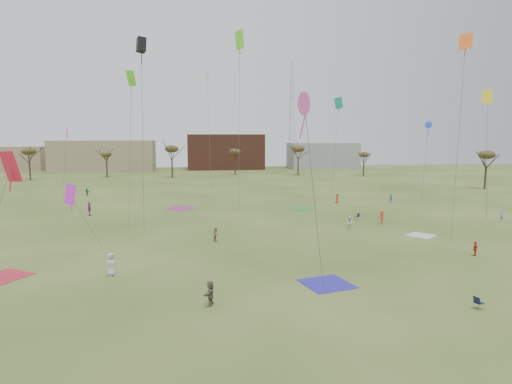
{
  "coord_description": "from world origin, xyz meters",
  "views": [
    {
      "loc": [
        -6.63,
        -32.6,
        11.31
      ],
      "look_at": [
        0.0,
        12.0,
        5.5
      ],
      "focal_mm": 30.36,
      "sensor_mm": 36.0,
      "label": 1
    }
  ],
  "objects": [
    {
      "name": "building_tan",
      "position": [
        -35.0,
        115.0,
        5.0
      ],
      "size": [
        32.0,
        14.0,
        10.0
      ],
      "primitive_type": "cube",
      "color": "#937F60",
      "rests_on": "ground"
    },
    {
      "name": "flyer_near_left",
      "position": [
        -13.29,
        2.92,
        0.95
      ],
      "size": [
        1.11,
        1.04,
        1.9
      ],
      "primitive_type": "imported",
      "rotation": [
        0.0,
        0.0,
        0.64
      ],
      "color": "silver",
      "rests_on": "ground"
    },
    {
      "name": "flyer_mid_b",
      "position": [
        17.73,
        19.87,
        0.94
      ],
      "size": [
        0.91,
        1.32,
        1.88
      ],
      "primitive_type": "imported",
      "rotation": [
        0.0,
        0.0,
        4.9
      ],
      "color": "#E9592B",
      "rests_on": "ground"
    },
    {
      "name": "spectator_mid_d",
      "position": [
        -21.32,
        31.54,
        0.97
      ],
      "size": [
        0.79,
        1.23,
        1.95
      ],
      "primitive_type": "imported",
      "rotation": [
        0.0,
        0.0,
        1.87
      ],
      "color": "#84377A",
      "rests_on": "ground"
    },
    {
      "name": "flyer_far_b",
      "position": [
        17.75,
        37.46,
        0.82
      ],
      "size": [
        0.85,
        0.95,
        1.63
      ],
      "primitive_type": "imported",
      "rotation": [
        0.0,
        0.0,
        1.05
      ],
      "color": "#C34921",
      "rests_on": "ground"
    },
    {
      "name": "building_grey",
      "position": [
        40.0,
        118.0,
        4.5
      ],
      "size": [
        24.0,
        12.0,
        9.0
      ],
      "primitive_type": "cube",
      "color": "gray",
      "rests_on": "ground"
    },
    {
      "name": "building_brick",
      "position": [
        5.0,
        120.0,
        6.0
      ],
      "size": [
        26.0,
        16.0,
        12.0
      ],
      "primitive_type": "cube",
      "color": "brown",
      "rests_on": "ground"
    },
    {
      "name": "flyer_far_a",
      "position": [
        -26.62,
        53.54,
        0.71
      ],
      "size": [
        1.25,
        1.22,
        1.43
      ],
      "primitive_type": "imported",
      "rotation": [
        0.0,
        0.0,
        2.39
      ],
      "color": "#2B833B",
      "rests_on": "ground"
    },
    {
      "name": "camp_chair_center",
      "position": [
        11.92,
        -7.74,
        0.26
      ],
      "size": [
        0.67,
        0.63,
        0.87
      ],
      "rotation": [
        0.0,
        0.0,
        1.86
      ],
      "color": "#141938",
      "rests_on": "ground"
    },
    {
      "name": "camp_chair_right",
      "position": [
        15.58,
        22.84,
        0.26
      ],
      "size": [
        0.64,
        0.6,
        0.87
      ],
      "rotation": [
        0.0,
        0.0,
        4.92
      ],
      "color": "#141A39",
      "rests_on": "ground"
    },
    {
      "name": "blanket_olive",
      "position": [
        10.21,
        33.07,
        0.0
      ],
      "size": [
        4.6,
        4.6,
        0.03
      ],
      "primitive_type": "cube",
      "rotation": [
        0.0,
        0.0,
        2.36
      ],
      "color": "#328B3B",
      "rests_on": "ground"
    },
    {
      "name": "blanket_red",
      "position": [
        -21.88,
        3.91,
        0.0
      ],
      "size": [
        4.6,
        4.6,
        0.03
      ],
      "primitive_type": "cube",
      "rotation": [
        0.0,
        0.0,
        1.03
      ],
      "color": "red",
      "rests_on": "ground"
    },
    {
      "name": "spectator_fore_b",
      "position": [
        -4.17,
        13.4,
        0.75
      ],
      "size": [
        0.82,
        0.9,
        1.5
      ],
      "primitive_type": "imported",
      "rotation": [
        0.0,
        0.0,
        1.14
      ],
      "color": "#866A55",
      "rests_on": "ground"
    },
    {
      "name": "flyer_far_c",
      "position": [
        27.09,
        36.68,
        0.7
      ],
      "size": [
        0.53,
        0.91,
        1.4
      ],
      "primitive_type": "imported",
      "rotation": [
        0.0,
        0.0,
        4.71
      ],
      "color": "#214B99",
      "rests_on": "ground"
    },
    {
      "name": "blanket_plum",
      "position": [
        -8.42,
        35.81,
        0.0
      ],
      "size": [
        5.48,
        5.48,
        0.03
      ],
      "primitive_type": "cube",
      "rotation": [
        0.0,
        0.0,
        0.81
      ],
      "color": "#9F3172",
      "rests_on": "ground"
    },
    {
      "name": "blanket_blue",
      "position": [
        3.5,
        -1.57,
        0.0
      ],
      "size": [
        4.29,
        4.29,
        0.03
      ],
      "primitive_type": "cube",
      "rotation": [
        0.0,
        0.0,
        0.25
      ],
      "color": "#2E27A9",
      "rests_on": "ground"
    },
    {
      "name": "ground",
      "position": [
        0.0,
        0.0,
        0.0
      ],
      "size": [
        260.0,
        260.0,
        0.0
      ],
      "primitive_type": "plane",
      "color": "#395119",
      "rests_on": "ground"
    },
    {
      "name": "spectator_fore_a",
      "position": [
        19.93,
        4.0,
        0.7
      ],
      "size": [
        0.88,
        0.72,
        1.41
      ],
      "primitive_type": "imported",
      "rotation": [
        0.0,
        0.0,
        3.68
      ],
      "color": "red",
      "rests_on": "ground"
    },
    {
      "name": "tree_line",
      "position": [
        -2.85,
        79.12,
        7.09
      ],
      "size": [
        117.44,
        49.32,
        8.91
      ],
      "color": "#3A2B1E",
      "rests_on": "ground"
    },
    {
      "name": "flyer_mid_c",
      "position": [
        34.47,
        19.16,
        0.75
      ],
      "size": [
        0.62,
        0.48,
        1.51
      ],
      "primitive_type": "imported",
      "rotation": [
        0.0,
        0.0,
        3.38
      ],
      "color": "#67A1AC",
      "rests_on": "ground"
    },
    {
      "name": "building_tan_west",
      "position": [
        -65.0,
        122.0,
        4.0
      ],
      "size": [
        20.0,
        12.0,
        8.0
      ],
      "primitive_type": "cube",
      "color": "#937F60",
      "rests_on": "ground"
    },
    {
      "name": "kites_aloft",
      "position": [
        -4.1,
        24.71,
        18.44
      ],
      "size": [
        55.41,
        64.76,
        24.32
      ],
      "color": "red",
      "rests_on": "ground"
    },
    {
      "name": "radio_tower",
      "position": [
        30.0,
        125.0,
        19.21
      ],
      "size": [
        1.51,
        1.72,
        41.0
      ],
      "color": "#9EA3A8",
      "rests_on": "ground"
    },
    {
      "name": "spectator_fore_c",
      "position": [
        -5.56,
        -4.5,
        0.85
      ],
      "size": [
        0.96,
        1.66,
        1.7
      ],
      "primitive_type": "imported",
      "rotation": [
        0.0,
        0.0,
        4.4
      ],
      "color": "brown",
      "rests_on": "ground"
    },
    {
      "name": "blanket_cream",
      "position": [
        19.28,
        12.7,
        0.0
      ],
      "size": [
        3.82,
        3.82,
        0.03
      ],
      "primitive_type": "cube",
      "rotation": [
        0.0,
        0.0,
        2.22
      ],
      "color": "silver",
      "rests_on": "ground"
    },
    {
      "name": "spectator_mid_e",
      "position": [
        12.36,
        17.16,
        0.8
      ],
      "size": [
        0.96,
        0.99,
        1.6
      ],
      "primitive_type": "imported",
      "rotation": [
        0.0,
        0.0,
        5.37
      ],
      "color": "silver",
      "rests_on": "ground"
    }
  ]
}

